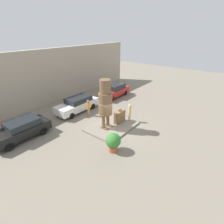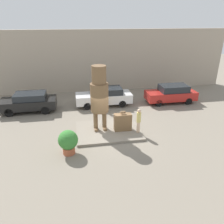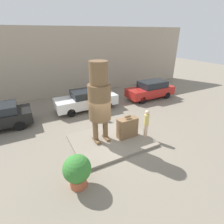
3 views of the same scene
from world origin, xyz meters
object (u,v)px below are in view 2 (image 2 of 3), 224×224
tourist (139,120)px  parked_car_black (29,102)px  parked_car_white (104,96)px  worker_hivis (106,102)px  giant_suitcase (123,122)px  parked_car_red (171,94)px  statue_figure (99,94)px  planter_pot (68,141)px

tourist → parked_car_black: size_ratio=0.37×
parked_car_white → worker_hivis: 1.69m
giant_suitcase → parked_car_red: parked_car_red is taller
parked_car_white → tourist: bearing=104.5°
worker_hivis → parked_car_white: bearing=87.7°
statue_figure → parked_car_white: 5.10m
parked_car_white → giant_suitcase: bearing=95.6°
statue_figure → giant_suitcase: size_ratio=3.15×
statue_figure → parked_car_white: size_ratio=0.89×
tourist → planter_pot: tourist is taller
parked_car_black → giant_suitcase: bearing=144.7°
tourist → planter_pot: bearing=-161.4°
parked_car_black → parked_car_red: 12.22m
worker_hivis → parked_car_red: bearing=12.3°
statue_figure → parked_car_black: size_ratio=0.98×
tourist → parked_car_white: (-1.45, 5.57, -0.23)m
tourist → parked_car_red: bearing=48.7°
parked_car_black → worker_hivis: size_ratio=2.56×
parked_car_black → planter_pot: bearing=115.3°
giant_suitcase → parked_car_red: 7.27m
parked_car_black → parked_car_red: size_ratio=0.99×
statue_figure → giant_suitcase: bearing=-16.8°
giant_suitcase → parked_car_red: bearing=40.7°
statue_figure → parked_car_red: 8.39m
parked_car_white → worker_hivis: bearing=87.7°
giant_suitcase → planter_pot: (-3.53, -1.97, 0.06)m
planter_pot → parked_car_red: bearing=36.6°
giant_suitcase → parked_car_black: parked_car_black is taller
parked_car_white → planter_pot: parked_car_white is taller
giant_suitcase → planter_pot: 4.04m
statue_figure → worker_hivis: (0.88, 2.98, -1.72)m
planter_pot → worker_hivis: 6.15m
parked_car_red → planter_pot: bearing=36.6°
tourist → parked_car_red: 6.93m
statue_figure → tourist: (2.40, -0.91, -1.60)m
giant_suitcase → parked_car_black: 8.22m
statue_figure → planter_pot: (-2.07, -2.41, -1.86)m
giant_suitcase → tourist: size_ratio=0.83×
planter_pot → worker_hivis: size_ratio=0.84×
tourist → parked_car_black: (-7.65, 5.23, -0.22)m
parked_car_black → tourist: bearing=145.7°
statue_figure → giant_suitcase: statue_figure is taller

